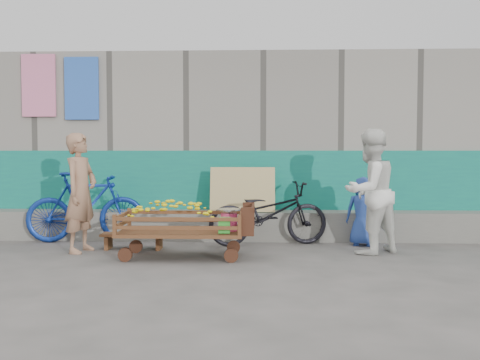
{
  "coord_description": "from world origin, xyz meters",
  "views": [
    {
      "loc": [
        0.56,
        -5.99,
        1.38
      ],
      "look_at": [
        0.3,
        1.2,
        1.0
      ],
      "focal_mm": 40.0,
      "sensor_mm": 36.0,
      "label": 1
    }
  ],
  "objects_px": {
    "bench": "(134,237)",
    "bicycle_blue": "(86,207)",
    "woman": "(370,191)",
    "bicycle_dark": "(268,214)",
    "vendor_man": "(81,193)",
    "child": "(363,211)",
    "banana_cart": "(179,219)"
  },
  "relations": [
    {
      "from": "bicycle_dark",
      "to": "bicycle_blue",
      "type": "xyz_separation_m",
      "value": [
        -2.78,
        0.18,
        0.07
      ]
    },
    {
      "from": "child",
      "to": "vendor_man",
      "type": "bearing_deg",
      "value": 21.32
    },
    {
      "from": "banana_cart",
      "to": "child",
      "type": "relative_size",
      "value": 1.72
    },
    {
      "from": "child",
      "to": "bicycle_dark",
      "type": "relative_size",
      "value": 0.57
    },
    {
      "from": "bench",
      "to": "bicycle_dark",
      "type": "bearing_deg",
      "value": 11.95
    },
    {
      "from": "bench",
      "to": "bicycle_dark",
      "type": "relative_size",
      "value": 0.51
    },
    {
      "from": "banana_cart",
      "to": "bicycle_blue",
      "type": "height_order",
      "value": "bicycle_blue"
    },
    {
      "from": "banana_cart",
      "to": "bicycle_blue",
      "type": "distance_m",
      "value": 1.98
    },
    {
      "from": "banana_cart",
      "to": "bench",
      "type": "xyz_separation_m",
      "value": [
        -0.73,
        0.58,
        -0.34
      ]
    },
    {
      "from": "bench",
      "to": "woman",
      "type": "relative_size",
      "value": 0.54
    },
    {
      "from": "child",
      "to": "bicycle_blue",
      "type": "distance_m",
      "value": 4.18
    },
    {
      "from": "bench",
      "to": "bicycle_blue",
      "type": "bearing_deg",
      "value": 146.17
    },
    {
      "from": "child",
      "to": "bicycle_blue",
      "type": "bearing_deg",
      "value": 9.81
    },
    {
      "from": "bench",
      "to": "child",
      "type": "distance_m",
      "value": 3.34
    },
    {
      "from": "vendor_man",
      "to": "bicycle_dark",
      "type": "relative_size",
      "value": 0.92
    },
    {
      "from": "bench",
      "to": "bicycle_blue",
      "type": "height_order",
      "value": "bicycle_blue"
    },
    {
      "from": "woman",
      "to": "bench",
      "type": "bearing_deg",
      "value": -37.27
    },
    {
      "from": "bench",
      "to": "woman",
      "type": "bearing_deg",
      "value": -3.25
    },
    {
      "from": "banana_cart",
      "to": "woman",
      "type": "bearing_deg",
      "value": 8.71
    },
    {
      "from": "vendor_man",
      "to": "bicycle_dark",
      "type": "xyz_separation_m",
      "value": [
        2.59,
        0.63,
        -0.35
      ]
    },
    {
      "from": "bench",
      "to": "vendor_man",
      "type": "bearing_deg",
      "value": -161.22
    },
    {
      "from": "banana_cart",
      "to": "bench",
      "type": "height_order",
      "value": "banana_cart"
    },
    {
      "from": "woman",
      "to": "bicycle_dark",
      "type": "bearing_deg",
      "value": -57.42
    },
    {
      "from": "vendor_man",
      "to": "bicycle_dark",
      "type": "distance_m",
      "value": 2.69
    },
    {
      "from": "vendor_man",
      "to": "bicycle_dark",
      "type": "height_order",
      "value": "vendor_man"
    },
    {
      "from": "banana_cart",
      "to": "bicycle_dark",
      "type": "bearing_deg",
      "value": 39.74
    },
    {
      "from": "bicycle_dark",
      "to": "bicycle_blue",
      "type": "height_order",
      "value": "bicycle_blue"
    },
    {
      "from": "vendor_man",
      "to": "child",
      "type": "relative_size",
      "value": 1.61
    },
    {
      "from": "vendor_man",
      "to": "woman",
      "type": "bearing_deg",
      "value": -75.91
    },
    {
      "from": "vendor_man",
      "to": "bicycle_blue",
      "type": "distance_m",
      "value": 0.88
    },
    {
      "from": "child",
      "to": "bicycle_dark",
      "type": "distance_m",
      "value": 1.39
    },
    {
      "from": "banana_cart",
      "to": "child",
      "type": "xyz_separation_m",
      "value": [
        2.57,
        0.98,
        0.0
      ]
    }
  ]
}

